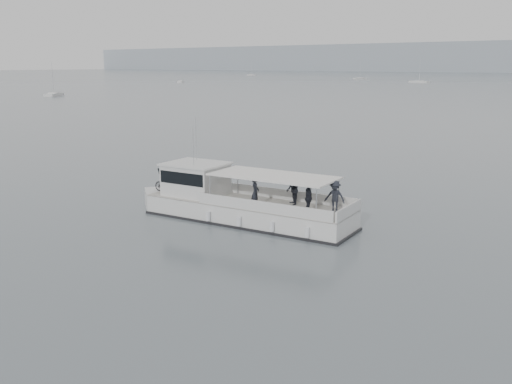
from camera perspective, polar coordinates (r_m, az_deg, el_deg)
The scene contains 3 objects.
ground at distance 28.14m, azimuth -2.65°, elevation -3.48°, with size 1400.00×1400.00×0.00m, color #555E64.
tour_boat at distance 29.42m, azimuth -2.57°, elevation -1.04°, with size 12.57×4.46×5.23m.
moored_fleet at distance 244.46m, azimuth 20.08°, elevation 10.19°, with size 414.49×305.86×10.11m.
Camera 1 is at (17.88, -20.26, 7.84)m, focal length 40.00 mm.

